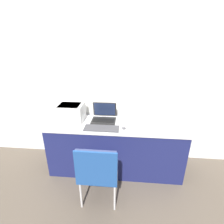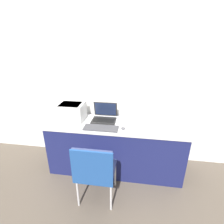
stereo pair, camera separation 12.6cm
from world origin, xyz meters
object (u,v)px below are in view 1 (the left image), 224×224
(external_keyboard, at_px, (102,128))
(coffee_cup, at_px, (122,120))
(laptop_left, at_px, (104,116))
(printer, at_px, (71,112))
(mouse, at_px, (124,128))
(chair, at_px, (98,170))

(external_keyboard, relative_size, coffee_cup, 4.11)
(external_keyboard, bearing_deg, laptop_left, 91.18)
(laptop_left, relative_size, coffee_cup, 3.09)
(external_keyboard, height_order, coffee_cup, coffee_cup)
(external_keyboard, distance_m, coffee_cup, 0.33)
(printer, distance_m, laptop_left, 0.49)
(mouse, relative_size, chair, 0.07)
(printer, bearing_deg, external_keyboard, -24.24)
(printer, bearing_deg, mouse, -14.04)
(mouse, bearing_deg, chair, -117.17)
(printer, bearing_deg, coffee_cup, -2.63)
(mouse, xyz_separation_m, chair, (-0.28, -0.54, -0.26))
(external_keyboard, bearing_deg, printer, 155.76)
(printer, height_order, mouse, printer)
(printer, height_order, laptop_left, printer)
(coffee_cup, distance_m, mouse, 0.17)
(external_keyboard, relative_size, chair, 0.56)
(coffee_cup, bearing_deg, laptop_left, 158.88)
(mouse, bearing_deg, coffee_cup, 101.16)
(external_keyboard, xyz_separation_m, mouse, (0.30, 0.02, 0.01))
(laptop_left, height_order, external_keyboard, laptop_left)
(laptop_left, bearing_deg, external_keyboard, -88.82)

